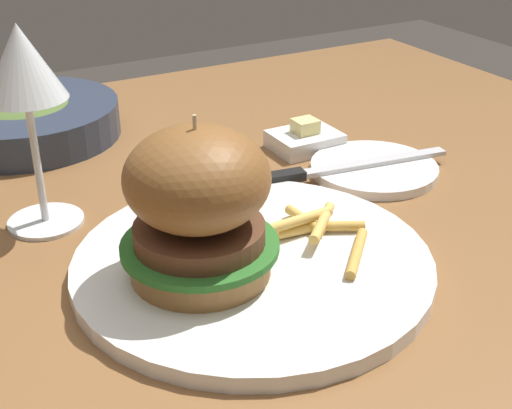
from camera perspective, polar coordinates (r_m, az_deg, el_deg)
dining_table at (r=0.73m, az=-5.83°, el=-7.20°), size 1.21×0.87×0.74m
main_plate at (r=0.60m, az=-0.27°, el=-4.75°), size 0.30×0.30×0.01m
burger_sandwich at (r=0.54m, az=-4.65°, el=0.01°), size 0.13×0.13×0.13m
fries_pile at (r=0.62m, az=5.08°, el=-1.96°), size 0.09×0.12×0.02m
wine_glass at (r=0.64m, az=-18.13°, el=9.98°), size 0.07×0.07×0.19m
bread_plate at (r=0.78m, az=9.41°, el=2.85°), size 0.14×0.14×0.01m
table_knife at (r=0.75m, az=6.06°, el=2.88°), size 0.23×0.05×0.01m
butter_dish at (r=0.83m, az=3.92°, el=5.23°), size 0.08×0.06×0.04m
soup_bowl at (r=0.90m, az=-18.03°, el=6.53°), size 0.22×0.22×0.05m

